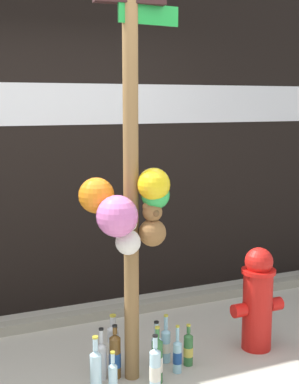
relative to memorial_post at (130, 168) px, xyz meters
The scene contains 15 objects.
building_wall 1.61m from the memorial_post, 98.00° to the left, with size 10.00×0.21×3.38m.
curb_strip 1.77m from the memorial_post, 101.52° to the left, with size 8.00×0.12×0.08m, color gray.
memorial_post is the anchor object (origin of this frame).
fire_hydrant 1.46m from the memorial_post, ahead, with size 0.41×0.25×0.77m.
bottle_0 1.29m from the memorial_post, 146.33° to the left, with size 0.07×0.07×0.35m.
bottle_1 1.32m from the memorial_post, 26.93° to the left, with size 0.07×0.07×0.33m.
bottle_2 1.27m from the memorial_post, 72.41° to the right, with size 0.07×0.07×0.40m.
bottle_3 1.26m from the memorial_post, 105.58° to the left, with size 0.08×0.08×0.40m.
bottle_4 1.33m from the memorial_post, ahead, with size 0.06×0.06×0.34m.
bottle_5 1.31m from the memorial_post, 145.38° to the right, with size 0.06×0.06×0.29m.
bottle_6 1.33m from the memorial_post, 25.14° to the left, with size 0.07×0.07×0.35m.
bottle_7 1.37m from the memorial_post, ahead, with size 0.07×0.07×0.30m.
bottle_8 1.27m from the memorial_post, 131.47° to the left, with size 0.08×0.08×0.37m.
bottle_9 1.28m from the memorial_post, 161.95° to the right, with size 0.07×0.07×0.40m.
bottle_10 1.27m from the memorial_post, 28.68° to the right, with size 0.07×0.07×0.39m.
Camera 1 is at (-1.01, -2.85, 1.82)m, focal length 50.74 mm.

